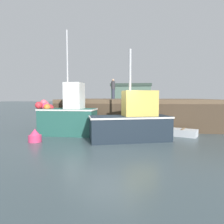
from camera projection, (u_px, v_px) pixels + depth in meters
ground at (111, 143)px, 9.94m from camera, size 120.00×160.00×0.10m
pier at (138, 104)px, 15.46m from camera, size 10.74×7.44×1.99m
fishing_boat_near_left at (68, 116)px, 11.73m from camera, size 3.40×1.53×5.85m
fishing_boat_near_right at (132, 122)px, 10.21m from camera, size 4.25×2.67×4.46m
rowboat at (183, 133)px, 11.37m from camera, size 1.66×1.34×0.42m
dockworker at (113, 89)px, 17.56m from camera, size 0.34×0.34×1.70m
warehouse at (131, 96)px, 40.53m from camera, size 7.49×7.21×4.60m
mooring_buoy_foreground at (35, 136)px, 9.91m from camera, size 0.62×0.62×0.63m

